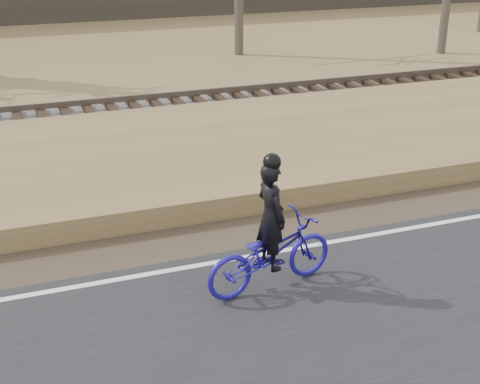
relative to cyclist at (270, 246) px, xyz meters
name	(u,v)px	position (x,y,z in m)	size (l,w,h in m)	color
ground	(210,273)	(-0.69, 0.79, -0.73)	(120.00, 120.00, 0.00)	olive
road	(271,364)	(-0.69, -1.71, -0.70)	(120.00, 6.00, 0.06)	black
edge_line	(206,264)	(-0.69, 0.99, -0.67)	(120.00, 0.12, 0.01)	silver
shoulder	(189,240)	(-0.69, 1.99, -0.71)	(120.00, 1.60, 0.04)	#473A2B
embankment	(149,172)	(-0.69, 4.99, -0.51)	(120.00, 5.00, 0.44)	olive
ballast	(116,123)	(-0.69, 8.79, -0.51)	(120.00, 3.00, 0.45)	slate
railroad	(115,112)	(-0.69, 8.79, -0.20)	(120.00, 2.40, 0.29)	black
cyclist	(270,246)	(0.00, 0.00, 0.00)	(2.20, 1.09, 2.12)	#1F1593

